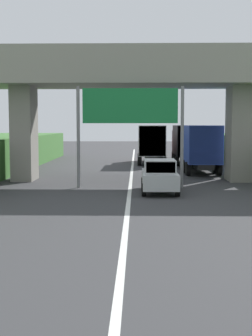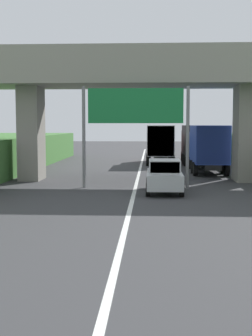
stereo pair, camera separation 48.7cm
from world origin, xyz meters
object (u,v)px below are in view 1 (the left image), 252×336
(truck_blue, at_px, (200,146))
(truck_black, at_px, (187,142))
(overhead_highway_sign, at_px, (130,113))
(car_silver, at_px, (160,176))
(truck_red, at_px, (151,142))

(truck_blue, xyz_separation_m, truck_black, (-0.12, 7.63, 0.00))
(overhead_highway_sign, bearing_deg, car_silver, -49.44)
(overhead_highway_sign, height_order, truck_blue, overhead_highway_sign)
(truck_black, distance_m, truck_red, 3.20)
(truck_black, bearing_deg, truck_blue, -89.13)
(truck_blue, bearing_deg, car_silver, -108.09)
(overhead_highway_sign, bearing_deg, truck_red, 84.27)
(overhead_highway_sign, relative_size, car_silver, 1.43)
(overhead_highway_sign, bearing_deg, truck_black, 73.43)
(truck_blue, bearing_deg, truck_red, 112.62)
(truck_black, bearing_deg, truck_red, 174.77)
(truck_red, bearing_deg, truck_blue, -67.38)
(truck_black, xyz_separation_m, truck_red, (-3.18, 0.29, 0.00))
(truck_red, bearing_deg, overhead_highway_sign, -95.73)
(overhead_highway_sign, distance_m, car_silver, 4.05)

